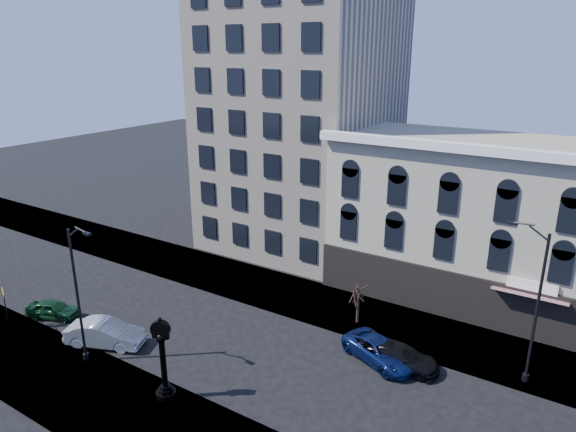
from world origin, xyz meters
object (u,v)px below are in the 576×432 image
Objects in this scene: street_clock at (163,361)px; warning_sign at (4,298)px; car_near_a at (53,309)px; street_lamp_near at (78,260)px; car_near_b at (105,333)px.

street_clock is 1.88× the size of warning_sign.
street_clock reaches higher than car_near_a.
street_lamp_near is at bearing -129.94° from car_near_a.
car_near_a is at bearing 167.25° from street_lamp_near.
street_lamp_near reaches higher than car_near_b.
street_clock is at bearing -126.43° from car_near_b.
street_clock is at bearing 6.33° from street_lamp_near.
car_near_a is (-13.16, 2.12, -1.67)m from street_clock.
street_clock is 13.43m from car_near_a.
warning_sign is at bearing 112.36° from car_near_a.
street_lamp_near is 2.38× the size of car_near_a.
car_near_b is (6.06, -0.37, 0.19)m from car_near_a.
street_clock is at bearing -121.45° from car_near_a.
street_clock is 15.31m from warning_sign.
car_near_a is at bearing 68.13° from warning_sign.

